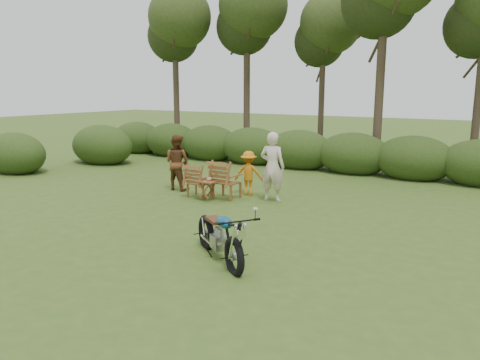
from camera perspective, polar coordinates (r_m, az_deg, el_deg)
The scene contains 10 objects.
ground at distance 8.73m, azimuth -5.39°, elevation -8.14°, with size 80.00×80.00×0.00m, color #324E1A.
tree_line at distance 16.94m, azimuth 16.60°, elevation 13.88°, with size 22.52×11.62×8.14m.
motorcycle at distance 8.14m, azimuth -2.55°, elevation -9.58°, with size 1.89×0.72×1.08m, color #0C73A2, non-canonical shape.
lawn_chair_right at distance 12.41m, azimuth -1.61°, elevation -2.24°, with size 0.70×0.70×1.02m, color brown, non-canonical shape.
lawn_chair_left at distance 12.63m, azimuth -4.96°, elevation -2.04°, with size 0.61×0.61×0.89m, color brown, non-canonical shape.
side_table at distance 12.16m, azimuth -3.96°, elevation -1.30°, with size 0.50×0.42×0.52m, color brown, non-canonical shape.
cup at distance 12.10m, azimuth -3.77°, elevation 0.14°, with size 0.13×0.13×0.10m, color beige.
adult_a at distance 12.17m, azimuth 3.91°, elevation -2.54°, with size 0.65×0.43×1.79m, color beige.
adult_b at distance 13.58m, azimuth -7.59°, elevation -1.16°, with size 0.77×0.60×1.58m, color #5A3319.
child at distance 12.82m, azimuth 1.05°, elevation -1.81°, with size 0.78×0.45×1.20m, color #C26F12.
Camera 1 is at (4.97, -6.57, 2.89)m, focal length 35.00 mm.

